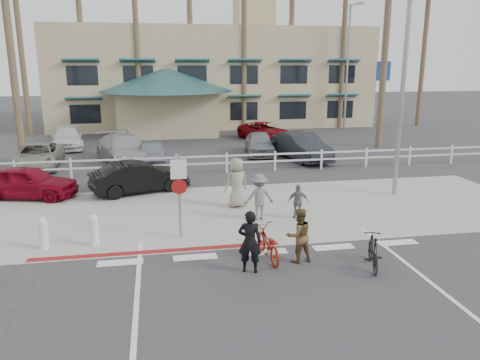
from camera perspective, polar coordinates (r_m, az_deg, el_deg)
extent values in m
plane|color=#333335|center=(12.81, 3.82, -9.85)|extent=(140.00, 140.00, 0.00)
cube|color=#333335|center=(11.08, 6.40, -13.93)|extent=(12.00, 16.00, 0.01)
cube|color=gray|center=(16.93, 0.13, -3.75)|extent=(22.00, 7.00, 0.01)
cube|color=#333335|center=(20.72, -1.87, -0.42)|extent=(40.00, 5.00, 0.01)
cube|color=#333335|center=(29.94, -4.56, 4.07)|extent=(50.00, 16.00, 0.01)
cube|color=maroon|center=(13.58, -9.97, -8.58)|extent=(7.00, 0.25, 0.02)
imported|color=maroon|center=(12.77, 3.36, -7.72)|extent=(0.75, 1.76, 0.90)
imported|color=black|center=(11.87, 1.19, -7.54)|extent=(0.69, 0.56, 1.64)
imported|color=black|center=(12.70, 15.93, -8.38)|extent=(0.87, 1.58, 0.91)
imported|color=brown|center=(12.58, 7.18, -6.72)|extent=(0.81, 0.68, 1.49)
imported|color=slate|center=(15.79, 2.34, -2.10)|extent=(1.06, 0.66, 1.59)
imported|color=slate|center=(16.06, 7.09, -2.63)|extent=(0.74, 0.39, 1.20)
imported|color=gray|center=(17.13, -0.42, -0.33)|extent=(1.04, 0.84, 1.85)
imported|color=black|center=(19.58, -12.15, 0.35)|extent=(4.15, 2.55, 1.29)
imported|color=maroon|center=(20.17, -24.48, -0.23)|extent=(4.05, 2.45, 1.29)
imported|color=gray|center=(25.68, -23.42, 2.69)|extent=(2.27, 4.61, 1.26)
imported|color=#9B9B9B|center=(25.43, -13.91, 3.64)|extent=(3.68, 5.64, 1.52)
imported|color=gray|center=(27.07, 2.41, 4.46)|extent=(2.10, 4.11, 1.34)
imported|color=#222329|center=(25.90, 7.49, 4.10)|extent=(2.39, 4.78, 1.50)
imported|color=silver|center=(31.22, -20.37, 4.82)|extent=(2.59, 4.66, 1.28)
imported|color=maroon|center=(32.41, 2.95, 5.95)|extent=(3.45, 4.85, 1.23)
imported|color=gray|center=(24.42, -10.75, 3.15)|extent=(1.62, 3.90, 1.32)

